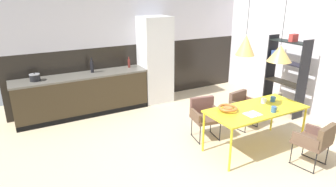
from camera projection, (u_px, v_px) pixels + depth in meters
ground_plane at (221, 159)px, 4.80m from camera, size 8.88×8.88×0.00m
back_wall_splashback_dark at (138, 72)px, 7.34m from camera, size 6.10×0.12×1.40m
back_wall_panel_upper at (136, 14)px, 6.87m from camera, size 6.10×0.12×1.40m
kitchen_counter at (83, 95)px, 6.44m from camera, size 2.86×0.63×0.91m
refrigerator_column at (155, 60)px, 7.07m from camera, size 0.72×0.60×2.07m
dining_table at (256, 111)px, 4.91m from camera, size 1.73×0.77×0.75m
armchair_near_window at (242, 104)px, 5.85m from camera, size 0.55×0.54×0.71m
armchair_head_of_table at (317, 139)px, 4.46m from camera, size 0.56×0.55×0.73m
armchair_facing_counter at (205, 113)px, 5.40m from camera, size 0.56×0.55×0.75m
fruit_bowl at (228, 108)px, 4.77m from camera, size 0.32×0.32×0.08m
open_book at (253, 114)px, 4.65m from camera, size 0.24×0.22×0.02m
mug_tall_blue at (274, 109)px, 4.73m from camera, size 0.13×0.08×0.10m
mug_white_ceramic at (273, 99)px, 5.19m from camera, size 0.13×0.08×0.09m
mug_glass_clear at (264, 101)px, 5.12m from camera, size 0.13×0.08×0.09m
cooking_pot at (35, 77)px, 5.84m from camera, size 0.21×0.21×0.17m
bottle_oil_tall at (129, 63)px, 6.87m from camera, size 0.06×0.06×0.25m
bottle_wine_green at (92, 67)px, 6.43m from camera, size 0.07×0.07×0.33m
open_shelf_unit at (285, 73)px, 6.42m from camera, size 0.30×0.90×1.77m
pendant_lamp_over_table_near at (246, 45)px, 4.39m from camera, size 0.29×0.29×1.07m
pendant_lamp_over_table_far at (280, 53)px, 4.71m from camera, size 0.39×0.39×1.23m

